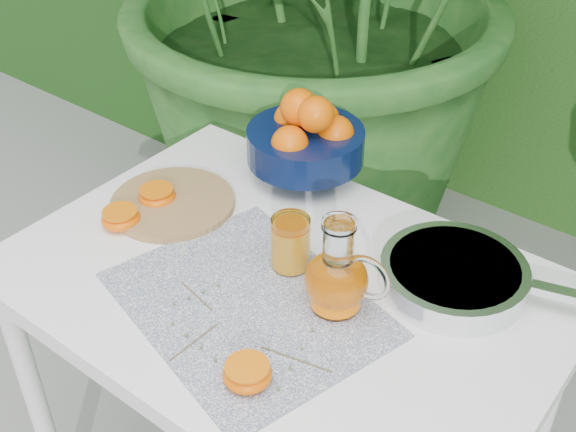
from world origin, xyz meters
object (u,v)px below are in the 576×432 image
Objects in this scene: white_table at (282,311)px; juice_pitcher at (338,278)px; cutting_board at (173,203)px; fruit_bowl at (307,138)px; saute_pan at (456,275)px.

juice_pitcher is (0.12, -0.00, 0.15)m from white_table.
cutting_board is (-0.32, 0.04, 0.09)m from white_table.
fruit_bowl reaches higher than white_table.
fruit_bowl is 0.43m from juice_pitcher.
juice_pitcher is at bearing -46.40° from fruit_bowl.
white_table is at bearing -7.31° from cutting_board.
white_table is 2.07× the size of saute_pan.
fruit_bowl reaches higher than juice_pitcher.
juice_pitcher is at bearing -5.37° from cutting_board.
white_table is 0.33m from saute_pan.
fruit_bowl is 0.46m from saute_pan.
saute_pan is at bearing -17.56° from fruit_bowl.
cutting_board is at bearing -117.94° from fruit_bowl.
white_table is 5.52× the size of juice_pitcher.
saute_pan is (0.14, 0.18, -0.04)m from juice_pitcher.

